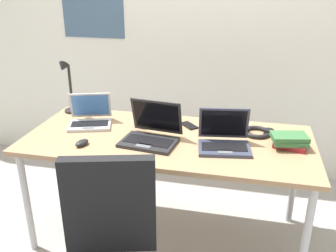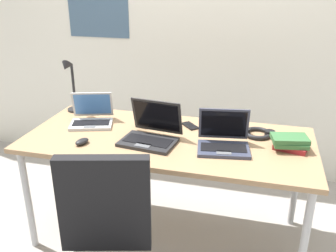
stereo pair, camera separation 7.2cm
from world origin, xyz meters
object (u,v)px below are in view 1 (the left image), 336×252
object	(u,v)px
computer_mouse	(82,143)
cell_phone	(189,125)
laptop_mid_desk	(151,134)
laptop_front_right	(90,119)
coffee_mug	(141,120)
headphones	(257,132)
book_stack	(290,141)
pill_bottle	(159,111)
laptop_near_lamp	(224,140)
desk_lamp	(68,87)

from	to	relation	value
computer_mouse	cell_phone	world-z (taller)	computer_mouse
laptop_mid_desk	computer_mouse	world-z (taller)	laptop_mid_desk
laptop_front_right	coffee_mug	world-z (taller)	laptop_front_right
laptop_mid_desk	headphones	distance (m)	0.68
laptop_front_right	headphones	size ratio (longest dim) A/B	1.58
laptop_front_right	computer_mouse	world-z (taller)	laptop_front_right
book_stack	pill_bottle	bearing A→B (deg)	159.47
laptop_near_lamp	cell_phone	distance (m)	0.38
book_stack	headphones	bearing A→B (deg)	139.82
laptop_front_right	book_stack	size ratio (longest dim) A/B	1.47
computer_mouse	pill_bottle	distance (m)	0.66
laptop_near_lamp	laptop_front_right	size ratio (longest dim) A/B	0.99
laptop_near_lamp	laptop_mid_desk	xyz separation A→B (m)	(-0.44, -0.01, 0.00)
book_stack	coffee_mug	world-z (taller)	coffee_mug
headphones	pill_bottle	distance (m)	0.71
pill_bottle	book_stack	world-z (taller)	book_stack
computer_mouse	headphones	bearing A→B (deg)	40.96
headphones	laptop_near_lamp	bearing A→B (deg)	-128.10
coffee_mug	laptop_near_lamp	bearing A→B (deg)	-19.60
desk_lamp	headphones	xyz separation A→B (m)	(1.34, -0.10, -0.18)
coffee_mug	desk_lamp	bearing A→B (deg)	167.04
laptop_near_lamp	laptop_front_right	world-z (taller)	laptop_near_lamp
computer_mouse	book_stack	size ratio (longest dim) A/B	0.42
pill_bottle	desk_lamp	bearing A→B (deg)	-173.49
laptop_mid_desk	book_stack	distance (m)	0.83
laptop_near_lamp	pill_bottle	world-z (taller)	laptop_near_lamp
pill_bottle	coffee_mug	world-z (taller)	coffee_mug
pill_bottle	book_stack	bearing A→B (deg)	-20.53
book_stack	coffee_mug	size ratio (longest dim) A/B	2.04
desk_lamp	book_stack	bearing A→B (deg)	-9.47
desk_lamp	cell_phone	xyz separation A→B (m)	(0.90, -0.06, -0.19)
laptop_front_right	pill_bottle	distance (m)	0.49
laptop_near_lamp	book_stack	bearing A→B (deg)	12.20
desk_lamp	laptop_near_lamp	xyz separation A→B (m)	(1.15, -0.34, -0.15)
desk_lamp	laptop_mid_desk	bearing A→B (deg)	-26.18
laptop_front_right	laptop_mid_desk	world-z (taller)	laptop_mid_desk
laptop_near_lamp	cell_phone	size ratio (longest dim) A/B	2.46
laptop_mid_desk	coffee_mug	xyz separation A→B (m)	(-0.13, 0.22, -0.00)
laptop_near_lamp	laptop_front_right	xyz separation A→B (m)	(-0.92, 0.16, -0.00)
headphones	coffee_mug	distance (m)	0.77
laptop_near_lamp	pill_bottle	size ratio (longest dim) A/B	4.23
laptop_front_right	desk_lamp	bearing A→B (deg)	142.60
coffee_mug	pill_bottle	bearing A→B (deg)	70.85
desk_lamp	coffee_mug	world-z (taller)	desk_lamp
book_stack	laptop_front_right	bearing A→B (deg)	176.61
computer_mouse	laptop_mid_desk	bearing A→B (deg)	40.52
laptop_front_right	headphones	xyz separation A→B (m)	(1.11, 0.08, -0.03)
cell_phone	headphones	bearing A→B (deg)	-47.53
laptop_front_right	pill_bottle	xyz separation A→B (m)	(0.42, 0.25, -0.00)
laptop_mid_desk	book_stack	xyz separation A→B (m)	(0.82, 0.09, -0.00)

